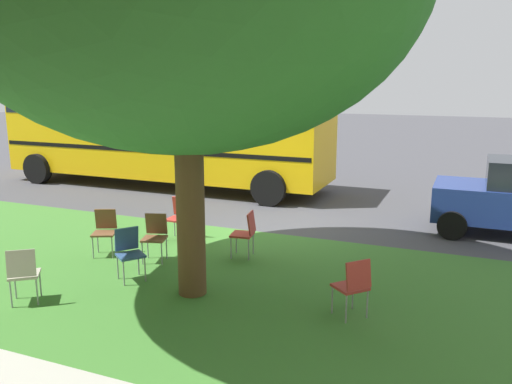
{
  "coord_description": "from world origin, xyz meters",
  "views": [
    {
      "loc": [
        -4.14,
        10.5,
        3.32
      ],
      "look_at": [
        -0.2,
        0.97,
        1.08
      ],
      "focal_mm": 36.67,
      "sensor_mm": 36.0,
      "label": 1
    }
  ],
  "objects_px": {
    "chair_0": "(246,231)",
    "chair_2": "(179,215)",
    "chair_5": "(129,250)",
    "school_bus": "(163,130)",
    "chair_1": "(155,234)",
    "chair_4": "(105,228)",
    "chair_3": "(23,271)",
    "chair_6": "(353,283)"
  },
  "relations": [
    {
      "from": "chair_5",
      "to": "chair_6",
      "type": "bearing_deg",
      "value": 179.57
    },
    {
      "from": "chair_5",
      "to": "chair_0",
      "type": "bearing_deg",
      "value": -127.53
    },
    {
      "from": "chair_1",
      "to": "chair_0",
      "type": "bearing_deg",
      "value": -151.12
    },
    {
      "from": "chair_2",
      "to": "school_bus",
      "type": "distance_m",
      "value": 5.9
    },
    {
      "from": "chair_3",
      "to": "chair_0",
      "type": "bearing_deg",
      "value": -124.56
    },
    {
      "from": "chair_4",
      "to": "chair_0",
      "type": "bearing_deg",
      "value": -160.76
    },
    {
      "from": "chair_2",
      "to": "chair_3",
      "type": "xyz_separation_m",
      "value": [
        0.44,
        3.75,
        0.0
      ]
    },
    {
      "from": "chair_5",
      "to": "school_bus",
      "type": "relative_size",
      "value": 0.08
    },
    {
      "from": "chair_1",
      "to": "chair_5",
      "type": "distance_m",
      "value": 0.97
    },
    {
      "from": "chair_2",
      "to": "chair_3",
      "type": "bearing_deg",
      "value": 83.3
    },
    {
      "from": "chair_0",
      "to": "chair_2",
      "type": "bearing_deg",
      "value": -16.93
    },
    {
      "from": "chair_2",
      "to": "school_bus",
      "type": "bearing_deg",
      "value": -54.94
    },
    {
      "from": "chair_1",
      "to": "school_bus",
      "type": "bearing_deg",
      "value": -59.3
    },
    {
      "from": "chair_4",
      "to": "chair_5",
      "type": "bearing_deg",
      "value": 143.53
    },
    {
      "from": "chair_0",
      "to": "chair_3",
      "type": "height_order",
      "value": "same"
    },
    {
      "from": "chair_0",
      "to": "chair_2",
      "type": "height_order",
      "value": "same"
    },
    {
      "from": "chair_0",
      "to": "chair_3",
      "type": "bearing_deg",
      "value": 55.44
    },
    {
      "from": "chair_5",
      "to": "school_bus",
      "type": "height_order",
      "value": "school_bus"
    },
    {
      "from": "chair_3",
      "to": "chair_4",
      "type": "xyz_separation_m",
      "value": [
        0.34,
        -2.32,
        0.0
      ]
    },
    {
      "from": "school_bus",
      "to": "chair_5",
      "type": "bearing_deg",
      "value": 117.89
    },
    {
      "from": "chair_0",
      "to": "chair_1",
      "type": "bearing_deg",
      "value": 28.88
    },
    {
      "from": "chair_1",
      "to": "school_bus",
      "type": "height_order",
      "value": "school_bus"
    },
    {
      "from": "chair_4",
      "to": "school_bus",
      "type": "xyz_separation_m",
      "value": [
        2.53,
        -6.15,
        1.24
      ]
    },
    {
      "from": "chair_0",
      "to": "chair_6",
      "type": "bearing_deg",
      "value": 143.41
    },
    {
      "from": "chair_4",
      "to": "school_bus",
      "type": "relative_size",
      "value": 0.08
    },
    {
      "from": "chair_0",
      "to": "chair_6",
      "type": "height_order",
      "value": "same"
    },
    {
      "from": "chair_0",
      "to": "chair_2",
      "type": "xyz_separation_m",
      "value": [
        1.77,
        -0.54,
        0.0
      ]
    },
    {
      "from": "chair_1",
      "to": "chair_2",
      "type": "bearing_deg",
      "value": -77.77
    },
    {
      "from": "chair_2",
      "to": "chair_3",
      "type": "distance_m",
      "value": 3.78
    },
    {
      "from": "chair_2",
      "to": "chair_5",
      "type": "height_order",
      "value": "same"
    },
    {
      "from": "chair_2",
      "to": "chair_1",
      "type": "bearing_deg",
      "value": 102.23
    },
    {
      "from": "chair_5",
      "to": "school_bus",
      "type": "xyz_separation_m",
      "value": [
        3.72,
        -7.03,
        1.24
      ]
    },
    {
      "from": "chair_2",
      "to": "chair_4",
      "type": "bearing_deg",
      "value": 61.3
    },
    {
      "from": "chair_1",
      "to": "school_bus",
      "type": "relative_size",
      "value": 0.08
    },
    {
      "from": "chair_4",
      "to": "chair_6",
      "type": "distance_m",
      "value": 5.06
    },
    {
      "from": "chair_0",
      "to": "school_bus",
      "type": "xyz_separation_m",
      "value": [
        5.08,
        -5.26,
        1.24
      ]
    },
    {
      "from": "chair_2",
      "to": "chair_6",
      "type": "height_order",
      "value": "same"
    },
    {
      "from": "chair_4",
      "to": "chair_6",
      "type": "relative_size",
      "value": 1.0
    },
    {
      "from": "chair_0",
      "to": "school_bus",
      "type": "distance_m",
      "value": 7.42
    },
    {
      "from": "chair_1",
      "to": "chair_2",
      "type": "relative_size",
      "value": 1.0
    },
    {
      "from": "chair_6",
      "to": "school_bus",
      "type": "bearing_deg",
      "value": -43.23
    },
    {
      "from": "chair_1",
      "to": "chair_2",
      "type": "height_order",
      "value": "same"
    }
  ]
}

